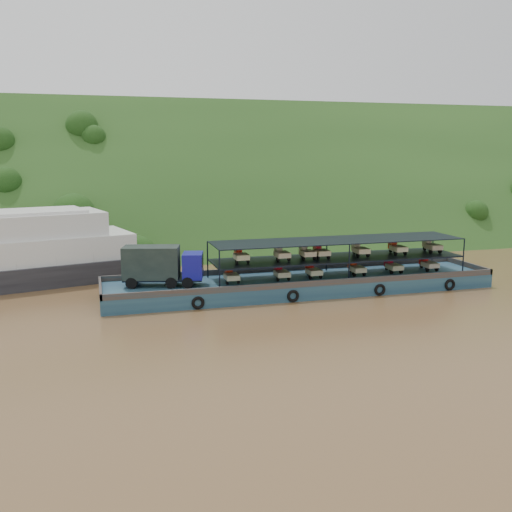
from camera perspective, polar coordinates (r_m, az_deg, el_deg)
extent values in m
plane|color=brown|center=(49.31, 3.20, -4.15)|extent=(160.00, 160.00, 0.00)
cube|color=#1D3B15|center=(83.51, -4.90, 1.81)|extent=(140.00, 39.60, 39.60)
cube|color=#16334D|center=(51.45, 4.51, -2.86)|extent=(35.00, 7.00, 1.20)
cube|color=#592D19|center=(54.39, 3.27, -1.21)|extent=(35.00, 0.20, 0.50)
cube|color=#592D19|center=(48.17, 5.93, -2.76)|extent=(35.00, 0.20, 0.50)
cube|color=#592D19|center=(59.52, 20.42, -0.85)|extent=(0.20, 7.00, 0.50)
cube|color=#592D19|center=(48.15, -15.31, -3.08)|extent=(0.20, 7.00, 0.50)
torus|color=black|center=(45.56, -5.82, -4.69)|extent=(1.06, 0.26, 1.06)
torus|color=black|center=(47.56, 3.73, -4.01)|extent=(1.06, 0.26, 1.06)
torus|color=black|center=(50.75, 12.29, -3.32)|extent=(1.06, 0.26, 1.06)
torus|color=black|center=(54.35, 18.82, -2.73)|extent=(1.06, 0.26, 1.06)
cylinder|color=black|center=(48.19, -12.35, -2.66)|extent=(1.02, 0.56, 0.96)
cylinder|color=black|center=(50.14, -11.94, -2.14)|extent=(1.02, 0.56, 0.96)
cylinder|color=black|center=(47.70, -8.47, -2.66)|extent=(1.02, 0.56, 0.96)
cylinder|color=black|center=(49.66, -8.21, -2.14)|extent=(1.02, 0.56, 0.96)
cylinder|color=black|center=(47.56, -6.86, -2.66)|extent=(1.02, 0.56, 0.96)
cylinder|color=black|center=(49.53, -6.66, -2.14)|extent=(1.02, 0.56, 0.96)
cube|color=black|center=(48.74, -9.24, -2.23)|extent=(6.88, 3.66, 0.19)
cube|color=navy|center=(48.26, -6.33, -0.94)|extent=(2.15, 2.64, 2.12)
cube|color=black|center=(48.12, -5.37, -0.49)|extent=(0.53, 1.88, 0.87)
cube|color=black|center=(48.60, -10.42, -0.62)|extent=(5.05, 3.37, 2.70)
cube|color=black|center=(52.30, 8.14, -0.19)|extent=(23.00, 5.00, 0.12)
cube|color=black|center=(52.02, 8.18, 1.58)|extent=(23.00, 5.00, 0.08)
cylinder|color=black|center=(46.41, -3.67, -1.46)|extent=(0.12, 0.12, 3.30)
cylinder|color=black|center=(51.21, -4.86, -0.36)|extent=(0.12, 0.12, 3.30)
cylinder|color=black|center=(50.07, 9.30, -0.70)|extent=(0.12, 0.12, 3.30)
cylinder|color=black|center=(54.55, 7.07, 0.26)|extent=(0.12, 0.12, 3.30)
cylinder|color=black|center=(55.89, 20.03, -0.05)|extent=(0.12, 0.12, 3.30)
cylinder|color=black|center=(59.94, 17.25, 0.78)|extent=(0.12, 0.12, 3.30)
cylinder|color=black|center=(50.41, -2.82, -2.12)|extent=(0.12, 0.52, 0.52)
cylinder|color=black|center=(48.59, -2.91, -2.59)|extent=(0.14, 0.52, 0.52)
cylinder|color=black|center=(48.82, -1.77, -2.52)|extent=(0.14, 0.52, 0.52)
cube|color=beige|center=(48.96, -2.44, -2.08)|extent=(1.15, 1.50, 0.44)
cube|color=#BA2A0C|center=(50.02, -2.75, -1.61)|extent=(0.55, 0.80, 0.80)
cube|color=#BA2A0C|center=(49.73, -2.70, -1.09)|extent=(0.50, 0.10, 0.10)
cylinder|color=black|center=(51.61, 2.11, -1.82)|extent=(0.12, 0.52, 0.52)
cylinder|color=black|center=(49.78, 2.20, -2.27)|extent=(0.14, 0.52, 0.52)
cylinder|color=black|center=(50.10, 3.29, -2.20)|extent=(0.14, 0.52, 0.52)
cube|color=beige|center=(50.19, 2.62, -1.77)|extent=(1.15, 1.50, 0.44)
cube|color=red|center=(51.22, 2.21, -1.32)|extent=(0.55, 0.80, 0.80)
cube|color=red|center=(50.94, 2.29, -0.81)|extent=(0.50, 0.10, 0.10)
cylinder|color=black|center=(52.60, 5.24, -1.62)|extent=(0.12, 0.52, 0.52)
cylinder|color=black|center=(50.79, 5.44, -2.06)|extent=(0.14, 0.52, 0.52)
cylinder|color=black|center=(51.15, 6.49, -1.99)|extent=(0.14, 0.52, 0.52)
cube|color=beige|center=(51.21, 5.83, -1.57)|extent=(1.15, 1.50, 0.44)
cube|color=red|center=(52.23, 5.37, -1.13)|extent=(0.55, 0.80, 0.80)
cube|color=red|center=(51.95, 5.46, -0.63)|extent=(0.50, 0.10, 0.10)
cylinder|color=black|center=(54.26, 9.44, -1.35)|extent=(0.12, 0.52, 0.52)
cylinder|color=black|center=(52.46, 9.78, -1.76)|extent=(0.14, 0.52, 0.52)
cylinder|color=black|center=(52.90, 10.76, -1.70)|extent=(0.14, 0.52, 0.52)
cube|color=beige|center=(52.92, 10.12, -1.29)|extent=(1.15, 1.50, 0.44)
cube|color=red|center=(53.90, 9.59, -0.87)|extent=(0.55, 0.80, 0.80)
cube|color=red|center=(53.62, 9.70, -0.39)|extent=(0.50, 0.10, 0.10)
cylinder|color=black|center=(55.96, 12.93, -1.12)|extent=(0.12, 0.52, 0.52)
cylinder|color=black|center=(54.18, 13.38, -1.51)|extent=(0.14, 0.52, 0.52)
cylinder|color=black|center=(54.67, 14.30, -1.45)|extent=(0.14, 0.52, 0.52)
cube|color=#C6BF8C|center=(54.66, 13.68, -1.06)|extent=(1.15, 1.50, 0.44)
cube|color=#AF0B22|center=(55.61, 13.10, -0.65)|extent=(0.55, 0.80, 0.80)
cube|color=#AF0B22|center=(55.34, 13.22, -0.18)|extent=(0.50, 0.10, 0.10)
cylinder|color=black|center=(57.87, 16.22, -0.90)|extent=(0.12, 0.52, 0.52)
cylinder|color=black|center=(56.11, 16.76, -1.27)|extent=(0.14, 0.52, 0.52)
cylinder|color=black|center=(56.65, 17.61, -1.21)|extent=(0.14, 0.52, 0.52)
cube|color=beige|center=(56.61, 17.01, -0.83)|extent=(1.15, 1.50, 0.44)
cube|color=red|center=(57.52, 16.41, -0.45)|extent=(0.55, 0.80, 0.80)
cube|color=red|center=(57.27, 16.54, 0.01)|extent=(0.50, 0.10, 0.10)
cylinder|color=black|center=(50.27, -1.89, -0.15)|extent=(0.12, 0.52, 0.52)
cylinder|color=black|center=(48.43, -1.95, -0.55)|extent=(0.14, 0.52, 0.52)
cylinder|color=black|center=(48.68, -0.81, -0.49)|extent=(0.14, 0.52, 0.52)
cube|color=beige|center=(48.82, -1.48, -0.05)|extent=(1.15, 1.50, 0.44)
cube|color=red|center=(49.89, -1.81, 0.38)|extent=(0.55, 0.80, 0.80)
cube|color=red|center=(49.61, -1.76, 0.91)|extent=(0.50, 0.10, 0.10)
cylinder|color=black|center=(51.27, 2.12, 0.06)|extent=(0.12, 0.52, 0.52)
cylinder|color=black|center=(49.44, 2.22, -0.33)|extent=(0.14, 0.52, 0.52)
cylinder|color=black|center=(49.76, 3.31, -0.27)|extent=(0.14, 0.52, 0.52)
cube|color=beige|center=(49.86, 2.64, 0.16)|extent=(1.15, 1.50, 0.44)
cube|color=beige|center=(50.90, 2.23, 0.58)|extent=(0.55, 0.80, 0.80)
cube|color=beige|center=(50.63, 2.30, 1.10)|extent=(0.50, 0.10, 0.10)
cylinder|color=black|center=(52.53, 5.99, 0.26)|extent=(0.12, 0.52, 0.52)
cylinder|color=black|center=(50.71, 6.23, -0.11)|extent=(0.14, 0.52, 0.52)
cylinder|color=black|center=(51.09, 7.27, -0.05)|extent=(0.14, 0.52, 0.52)
cube|color=beige|center=(51.16, 6.61, 0.36)|extent=(1.15, 1.50, 0.44)
cube|color=red|center=(52.17, 6.13, 0.77)|extent=(0.55, 0.80, 0.80)
cube|color=red|center=(51.91, 6.22, 1.27)|extent=(0.50, 0.10, 0.10)
cylinder|color=black|center=(54.08, 9.79, 0.45)|extent=(0.12, 0.52, 0.52)
cylinder|color=black|center=(52.27, 10.15, 0.10)|extent=(0.14, 0.52, 0.52)
cylinder|color=black|center=(52.71, 11.12, 0.15)|extent=(0.14, 0.52, 0.52)
cube|color=beige|center=(52.74, 10.48, 0.56)|extent=(1.15, 1.50, 0.44)
cube|color=beige|center=(53.73, 9.94, 0.95)|extent=(0.55, 0.80, 0.80)
cube|color=beige|center=(53.47, 10.05, 1.44)|extent=(0.50, 0.10, 0.10)
cylinder|color=black|center=(55.82, 13.31, 0.63)|extent=(0.12, 0.52, 0.52)
cylinder|color=black|center=(54.03, 13.78, 0.30)|extent=(0.14, 0.52, 0.52)
cylinder|color=black|center=(54.53, 14.69, 0.35)|extent=(0.14, 0.52, 0.52)
cube|color=beige|center=(54.52, 14.07, 0.73)|extent=(1.15, 1.50, 0.44)
cube|color=red|center=(55.48, 13.49, 1.11)|extent=(0.55, 0.80, 0.80)
cube|color=red|center=(55.23, 13.61, 1.59)|extent=(0.50, 0.10, 0.10)
cylinder|color=black|center=(57.70, 16.52, 0.79)|extent=(0.12, 0.52, 0.52)
cylinder|color=black|center=(55.94, 17.07, 0.47)|extent=(0.14, 0.52, 0.52)
cylinder|color=black|center=(56.49, 17.92, 0.52)|extent=(0.14, 0.52, 0.52)
cube|color=tan|center=(56.45, 17.32, 0.89)|extent=(1.15, 1.50, 0.44)
cube|color=#CAB68F|center=(57.37, 16.71, 1.25)|extent=(0.55, 0.80, 0.80)
cube|color=#CAB68F|center=(57.13, 16.84, 1.72)|extent=(0.50, 0.10, 0.10)
cylinder|color=black|center=(52.05, 4.61, 0.19)|extent=(0.12, 0.52, 0.52)
cylinder|color=black|center=(50.22, 4.79, -0.19)|extent=(0.14, 0.52, 0.52)
cylinder|color=black|center=(50.58, 5.85, -0.13)|extent=(0.14, 0.52, 0.52)
cube|color=beige|center=(50.66, 5.18, 0.29)|extent=(1.15, 1.50, 0.44)
cube|color=beige|center=(51.68, 4.73, 0.70)|extent=(0.55, 0.80, 0.80)
cube|color=beige|center=(51.42, 4.82, 1.21)|extent=(0.50, 0.10, 0.10)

